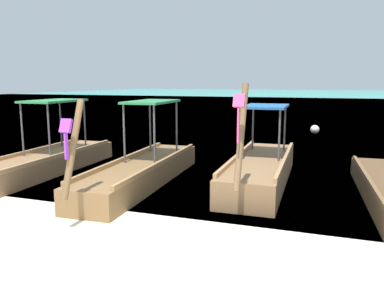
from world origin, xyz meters
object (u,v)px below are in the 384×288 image
at_px(mooring_buoy_near, 315,129).
at_px(longtail_boat_pink_ribbon, 261,169).
at_px(longtail_boat_green_ribbon, 41,162).
at_px(longtail_boat_violet_ribbon, 142,170).

bearing_deg(mooring_buoy_near, longtail_boat_pink_ribbon, -95.74).
bearing_deg(longtail_boat_pink_ribbon, longtail_boat_green_ribbon, -169.99).
relative_size(longtail_boat_green_ribbon, longtail_boat_violet_ribbon, 1.04).
relative_size(longtail_boat_green_ribbon, longtail_boat_pink_ribbon, 1.12).
height_order(longtail_boat_green_ribbon, longtail_boat_pink_ribbon, longtail_boat_pink_ribbon).
bearing_deg(longtail_boat_violet_ribbon, longtail_boat_pink_ribbon, 20.19).
distance_m(longtail_boat_violet_ribbon, longtail_boat_pink_ribbon, 3.00).
bearing_deg(mooring_buoy_near, longtail_boat_green_ribbon, -121.66).
height_order(longtail_boat_violet_ribbon, longtail_boat_pink_ribbon, longtail_boat_pink_ribbon).
relative_size(longtail_boat_green_ribbon, mooring_buoy_near, 14.61).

